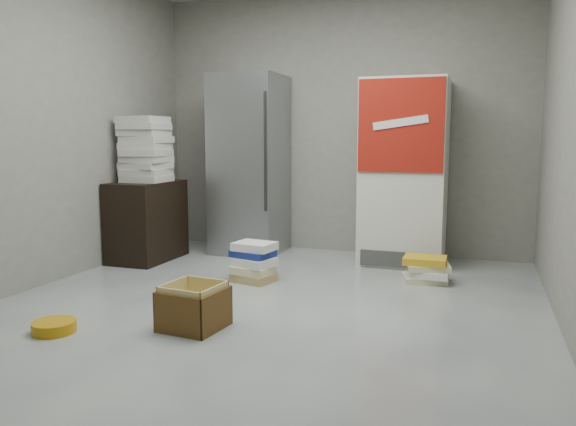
# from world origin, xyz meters

# --- Properties ---
(ground) EXTENTS (5.00, 5.00, 0.00)m
(ground) POSITION_xyz_m (0.00, 0.00, 0.00)
(ground) COLOR #B4B4AF
(ground) RESTS_ON ground
(room_shell) EXTENTS (4.04, 5.04, 2.82)m
(room_shell) POSITION_xyz_m (0.00, 0.00, 1.80)
(room_shell) COLOR gray
(room_shell) RESTS_ON ground
(steel_fridge) EXTENTS (0.70, 0.72, 1.90)m
(steel_fridge) POSITION_xyz_m (-0.90, 2.13, 0.95)
(steel_fridge) COLOR #9A9CA1
(steel_fridge) RESTS_ON ground
(coke_cooler) EXTENTS (0.80, 0.73, 1.80)m
(coke_cooler) POSITION_xyz_m (0.75, 2.12, 0.90)
(coke_cooler) COLOR silver
(coke_cooler) RESTS_ON ground
(wood_shelf) EXTENTS (0.50, 0.80, 0.80)m
(wood_shelf) POSITION_xyz_m (-1.73, 1.40, 0.40)
(wood_shelf) COLOR black
(wood_shelf) RESTS_ON ground
(supply_box_stack) EXTENTS (0.45, 0.44, 0.65)m
(supply_box_stack) POSITION_xyz_m (-1.72, 1.40, 1.12)
(supply_box_stack) COLOR beige
(supply_box_stack) RESTS_ON wood_shelf
(phonebook_stack_main) EXTENTS (0.42, 0.37, 0.34)m
(phonebook_stack_main) POSITION_xyz_m (-0.37, 0.95, 0.17)
(phonebook_stack_main) COLOR tan
(phonebook_stack_main) RESTS_ON ground
(phonebook_stack_side) EXTENTS (0.43, 0.35, 0.22)m
(phonebook_stack_side) POSITION_xyz_m (1.05, 1.40, 0.11)
(phonebook_stack_side) COLOR beige
(phonebook_stack_side) RESTS_ON ground
(cardboard_box) EXTENTS (0.41, 0.41, 0.30)m
(cardboard_box) POSITION_xyz_m (-0.27, -0.31, 0.12)
(cardboard_box) COLOR gold
(cardboard_box) RESTS_ON ground
(bucket_lid) EXTENTS (0.35, 0.35, 0.07)m
(bucket_lid) POSITION_xyz_m (-1.08, -0.68, 0.04)
(bucket_lid) COLOR #BB830B
(bucket_lid) RESTS_ON ground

